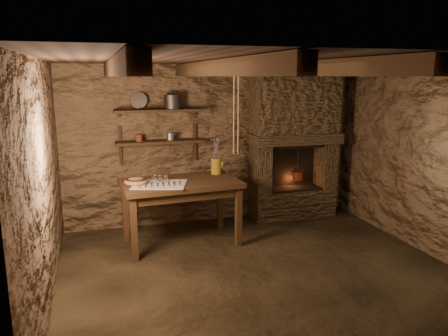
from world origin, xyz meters
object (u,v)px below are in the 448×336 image
object	(u,v)px
stoneware_jug	(216,159)
red_pot	(297,175)
wooden_bowl	(136,182)
iron_stockpot	(172,103)
work_table	(181,210)

from	to	relation	value
stoneware_jug	red_pot	distance (m)	1.52
wooden_bowl	iron_stockpot	world-z (taller)	iron_stockpot
work_table	wooden_bowl	bearing A→B (deg)	178.49
iron_stockpot	red_pot	xyz separation A→B (m)	(1.95, -0.12, -1.17)
stoneware_jug	iron_stockpot	bearing A→B (deg)	153.27
stoneware_jug	red_pot	bearing A→B (deg)	26.46
iron_stockpot	wooden_bowl	bearing A→B (deg)	-130.31
stoneware_jug	iron_stockpot	xyz separation A→B (m)	(-0.53, 0.45, 0.77)
stoneware_jug	red_pot	world-z (taller)	stoneware_jug
wooden_bowl	red_pot	xyz separation A→B (m)	(2.58, 0.62, -0.22)
iron_stockpot	red_pot	distance (m)	2.28
work_table	iron_stockpot	xyz separation A→B (m)	(0.05, 0.71, 1.39)
work_table	iron_stockpot	size ratio (longest dim) A/B	6.60
wooden_bowl	iron_stockpot	size ratio (longest dim) A/B	1.26
wooden_bowl	red_pot	bearing A→B (deg)	13.46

